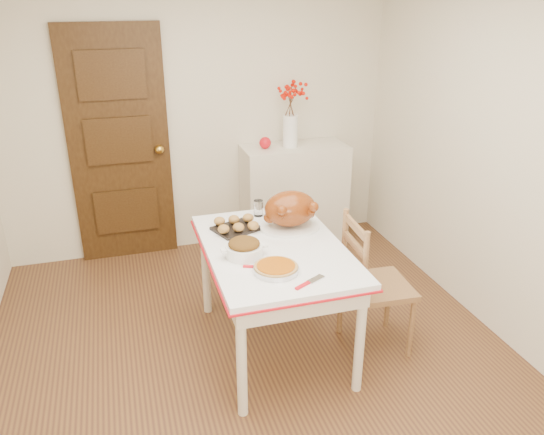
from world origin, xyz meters
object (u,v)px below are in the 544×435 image
object	(u,v)px
sideboard	(294,195)
pumpkin_pie	(276,267)
kitchen_table	(274,298)
chair_oak	(378,283)
turkey_platter	(290,211)

from	to	relation	value
sideboard	pumpkin_pie	xyz separation A→B (m)	(-0.76, -1.88, 0.32)
kitchen_table	pumpkin_pie	distance (m)	0.53
sideboard	kitchen_table	distance (m)	1.70
pumpkin_pie	kitchen_table	bearing A→B (deg)	74.79
kitchen_table	chair_oak	world-z (taller)	chair_oak
sideboard	turkey_platter	xyz separation A→B (m)	(-0.49, -1.32, 0.42)
sideboard	kitchen_table	xyz separation A→B (m)	(-0.67, -1.56, -0.10)
chair_oak	kitchen_table	bearing A→B (deg)	79.43
sideboard	chair_oak	xyz separation A→B (m)	(0.00, -1.73, -0.00)
kitchen_table	turkey_platter	bearing A→B (deg)	51.77
chair_oak	pumpkin_pie	world-z (taller)	chair_oak
sideboard	turkey_platter	distance (m)	1.47
sideboard	chair_oak	world-z (taller)	sideboard
kitchen_table	pumpkin_pie	size ratio (longest dim) A/B	4.85
sideboard	turkey_platter	world-z (taller)	turkey_platter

